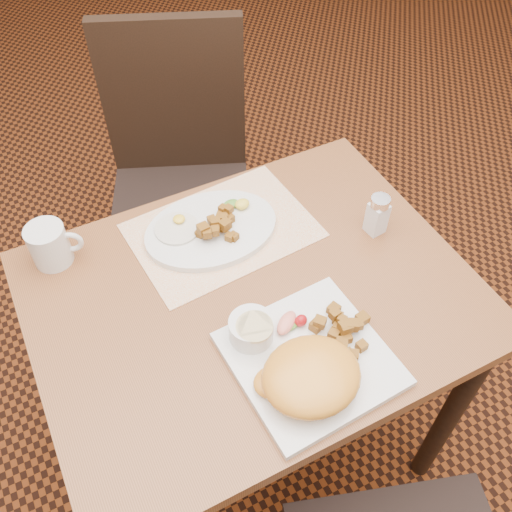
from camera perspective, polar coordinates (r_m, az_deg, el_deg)
The scene contains 15 objects.
ground at distance 1.84m, azimuth -0.18°, elevation -17.82°, with size 8.00×8.00×0.00m, color black.
table at distance 1.27m, azimuth -0.25°, elevation -6.63°, with size 0.90×0.70×0.75m.
chair_far at distance 1.79m, azimuth -7.68°, elevation 8.58°, with size 0.55×0.56×0.97m.
placemat at distance 1.30m, azimuth -3.37°, elevation 2.57°, with size 0.40×0.28×0.00m, color white.
plate_square at distance 1.09m, azimuth 5.42°, elevation -10.21°, with size 0.28×0.28×0.02m, color silver.
plate_oval at distance 1.29m, azimuth -4.51°, elevation 2.68°, with size 0.30×0.23×0.02m, color silver, non-canonical shape.
hollandaise_mound at distance 1.03m, azimuth 5.44°, elevation -11.92°, with size 0.19×0.16×0.07m.
ramekin at distance 1.08m, azimuth -0.47°, elevation -7.29°, with size 0.09×0.09×0.05m.
garnish_sq at distance 1.11m, azimuth 3.46°, elevation -6.66°, with size 0.07×0.06×0.03m.
fried_egg at distance 1.29m, azimuth -7.87°, elevation 2.86°, with size 0.10×0.10×0.02m.
garnish_ov at distance 1.32m, azimuth -1.86°, elevation 5.22°, with size 0.06×0.05×0.02m.
salt_shaker at distance 1.29m, azimuth 12.06°, elevation 4.11°, with size 0.05×0.05×0.10m.
coffee_mug at distance 1.28m, azimuth -19.89°, elevation 1.06°, with size 0.11×0.08×0.09m.
home_fries_sq at distance 1.11m, azimuth 8.43°, elevation -7.30°, with size 0.13×0.13×0.04m.
home_fries_ov at distance 1.26m, azimuth -3.79°, elevation 3.18°, with size 0.11×0.10×0.04m.
Camera 1 is at (-0.32, -0.64, 1.70)m, focal length 40.00 mm.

